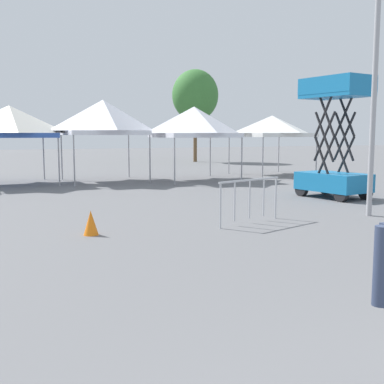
# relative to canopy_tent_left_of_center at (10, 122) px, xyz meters

# --- Properties ---
(canopy_tent_left_of_center) EXTENTS (3.68, 3.68, 3.35)m
(canopy_tent_left_of_center) POSITION_rel_canopy_tent_left_of_center_xyz_m (0.00, 0.00, 0.00)
(canopy_tent_left_of_center) COLOR #9E9EA3
(canopy_tent_left_of_center) RESTS_ON ground
(canopy_tent_behind_left) EXTENTS (3.45, 3.45, 3.68)m
(canopy_tent_behind_left) POSITION_rel_canopy_tent_left_of_center_xyz_m (3.94, -0.32, 0.22)
(canopy_tent_behind_left) COLOR #9E9EA3
(canopy_tent_behind_left) RESTS_ON ground
(canopy_tent_right_of_center) EXTENTS (3.43, 3.43, 3.41)m
(canopy_tent_right_of_center) POSITION_rel_canopy_tent_left_of_center_xyz_m (7.95, -1.38, 0.03)
(canopy_tent_right_of_center) COLOR #9E9EA3
(canopy_tent_right_of_center) RESTS_ON ground
(canopy_tent_behind_right) EXTENTS (3.54, 3.54, 3.11)m
(canopy_tent_behind_right) POSITION_rel_canopy_tent_left_of_center_xyz_m (12.89, -0.36, -0.12)
(canopy_tent_behind_right) COLOR #9E9EA3
(canopy_tent_behind_right) RESTS_ON ground
(scissor_lift) EXTENTS (1.73, 2.49, 4.01)m
(scissor_lift) POSITION_rel_canopy_tent_left_of_center_xyz_m (9.67, -9.06, -1.46)
(scissor_lift) COLOR black
(scissor_lift) RESTS_ON ground
(light_pole_near_lift) EXTENTS (0.36, 0.36, 8.88)m
(light_pole_near_lift) POSITION_rel_canopy_tent_left_of_center_xyz_m (8.10, -12.35, 2.34)
(light_pole_near_lift) COLOR #9E9EA3
(light_pole_near_lift) RESTS_ON ground
(tree_behind_tents_left) EXTENTS (3.56, 3.56, 7.08)m
(tree_behind_tents_left) POSITION_rel_canopy_tent_left_of_center_xyz_m (14.19, 12.35, 2.43)
(tree_behind_tents_left) COLOR brown
(tree_behind_tents_left) RESTS_ON ground
(crowd_barrier_mid_lot) EXTENTS (2.01, 0.69, 1.08)m
(crowd_barrier_mid_lot) POSITION_rel_canopy_tent_left_of_center_xyz_m (4.66, -12.01, -1.92)
(crowd_barrier_mid_lot) COLOR #B7BABF
(crowd_barrier_mid_lot) RESTS_ON ground
(traffic_cone_lot_center) EXTENTS (0.32, 0.32, 0.53)m
(traffic_cone_lot_center) POSITION_rel_canopy_tent_left_of_center_xyz_m (0.86, -11.84, -2.41)
(traffic_cone_lot_center) COLOR orange
(traffic_cone_lot_center) RESTS_ON ground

